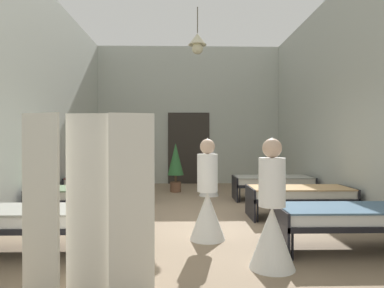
# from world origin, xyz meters

# --- Properties ---
(ground_plane) EXTENTS (6.73, 10.80, 0.10)m
(ground_plane) POSITION_xyz_m (0.00, 0.00, -0.05)
(ground_plane) COLOR #8C755B
(room_shell) EXTENTS (6.53, 10.40, 4.65)m
(room_shell) POSITION_xyz_m (0.00, 1.28, 2.33)
(room_shell) COLOR #B2B7AD
(room_shell) RESTS_ON ground
(bed_left_row_0) EXTENTS (1.90, 0.84, 0.57)m
(bed_left_row_0) POSITION_xyz_m (-2.01, -1.90, 0.44)
(bed_left_row_0) COLOR black
(bed_left_row_0) RESTS_ON ground
(bed_right_row_0) EXTENTS (1.90, 0.84, 0.57)m
(bed_right_row_0) POSITION_xyz_m (2.01, -1.90, 0.44)
(bed_right_row_0) COLOR black
(bed_right_row_0) RESTS_ON ground
(bed_left_row_1) EXTENTS (1.90, 0.84, 0.57)m
(bed_left_row_1) POSITION_xyz_m (-2.01, 0.00, 0.44)
(bed_left_row_1) COLOR black
(bed_left_row_1) RESTS_ON ground
(bed_right_row_1) EXTENTS (1.90, 0.84, 0.57)m
(bed_right_row_1) POSITION_xyz_m (2.01, 0.00, 0.44)
(bed_right_row_1) COLOR black
(bed_right_row_1) RESTS_ON ground
(bed_left_row_2) EXTENTS (1.90, 0.84, 0.57)m
(bed_left_row_2) POSITION_xyz_m (-2.01, 1.90, 0.44)
(bed_left_row_2) COLOR black
(bed_left_row_2) RESTS_ON ground
(bed_right_row_2) EXTENTS (1.90, 0.84, 0.57)m
(bed_right_row_2) POSITION_xyz_m (2.01, 1.90, 0.44)
(bed_right_row_2) COLOR black
(bed_right_row_2) RESTS_ON ground
(nurse_near_aisle) EXTENTS (0.52, 0.52, 1.49)m
(nurse_near_aisle) POSITION_xyz_m (0.84, -2.49, 0.53)
(nurse_near_aisle) COLOR white
(nurse_near_aisle) RESTS_ON ground
(nurse_mid_aisle) EXTENTS (0.52, 0.52, 1.49)m
(nurse_mid_aisle) POSITION_xyz_m (0.49, 2.52, 0.53)
(nurse_mid_aisle) COLOR white
(nurse_mid_aisle) RESTS_ON ground
(nurse_far_aisle) EXTENTS (0.52, 0.52, 1.49)m
(nurse_far_aisle) POSITION_xyz_m (0.18, -1.37, 0.53)
(nurse_far_aisle) COLOR white
(nurse_far_aisle) RESTS_ON ground
(potted_plant) EXTENTS (0.45, 0.45, 1.38)m
(potted_plant) POSITION_xyz_m (-0.40, 3.21, 0.83)
(potted_plant) COLOR brown
(potted_plant) RESTS_ON ground
(privacy_screen) EXTENTS (1.25, 0.19, 1.70)m
(privacy_screen) POSITION_xyz_m (-1.06, -3.11, 0.85)
(privacy_screen) COLOR silver
(privacy_screen) RESTS_ON ground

